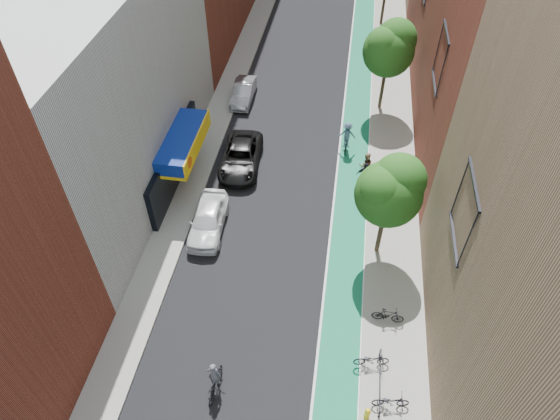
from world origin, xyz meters
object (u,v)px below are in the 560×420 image
at_px(parked_car_silver, 243,92).
at_px(fire_hydrant, 367,413).
at_px(cyclist_lead, 215,381).
at_px(cyclist_lane_mid, 364,180).
at_px(cyclist_lane_near, 365,169).
at_px(parked_car_white, 208,219).
at_px(cyclist_lane_far, 347,138).
at_px(parked_car_black, 241,157).

bearing_deg(parked_car_silver, fire_hydrant, -67.65).
distance_m(cyclist_lead, cyclist_lane_mid, 14.96).
relative_size(cyclist_lane_near, fire_hydrant, 3.01).
relative_size(parked_car_silver, fire_hydrant, 5.67).
bearing_deg(fire_hydrant, cyclist_lead, 176.87).
distance_m(parked_car_white, parked_car_silver, 13.35).
height_order(parked_car_white, parked_car_silver, parked_car_white).
height_order(parked_car_white, fire_hydrant, parked_car_white).
xyz_separation_m(cyclist_lane_near, cyclist_lane_far, (-1.30, 3.06, 0.00)).
relative_size(parked_car_white, cyclist_lane_near, 2.07).
height_order(cyclist_lane_near, cyclist_lane_mid, cyclist_lane_near).
relative_size(cyclist_lane_near, cyclist_lane_mid, 1.00).
bearing_deg(cyclist_lane_mid, fire_hydrant, 98.58).
bearing_deg(fire_hydrant, cyclist_lane_near, 92.29).
distance_m(parked_car_white, cyclist_lane_near, 10.18).
bearing_deg(fire_hydrant, cyclist_lane_far, 96.00).
distance_m(parked_car_white, cyclist_lane_far, 11.20).
bearing_deg(cyclist_lane_mid, parked_car_silver, -37.40).
xyz_separation_m(parked_car_black, fire_hydrant, (8.52, -15.35, -0.19)).
bearing_deg(fire_hydrant, parked_car_black, 119.04).
height_order(cyclist_lane_mid, fire_hydrant, cyclist_lane_mid).
height_order(parked_car_black, fire_hydrant, parked_car_black).
bearing_deg(parked_car_white, fire_hydrant, -49.40).
height_order(cyclist_lead, fire_hydrant, cyclist_lead).
height_order(cyclist_lane_far, fire_hydrant, cyclist_lane_far).
distance_m(parked_car_white, parked_car_black, 5.81).
height_order(cyclist_lead, cyclist_lane_far, cyclist_lane_far).
xyz_separation_m(parked_car_white, cyclist_lane_far, (7.31, 8.48, 0.19)).
bearing_deg(cyclist_lead, cyclist_lane_far, -101.96).
height_order(parked_car_black, parked_car_silver, parked_car_black).
height_order(cyclist_lane_mid, cyclist_lane_far, cyclist_lane_mid).
bearing_deg(cyclist_lane_mid, cyclist_lane_far, -65.81).
xyz_separation_m(parked_car_silver, cyclist_lane_near, (9.30, -7.91, 0.29)).
bearing_deg(fire_hydrant, parked_car_silver, 113.36).
distance_m(cyclist_lane_near, cyclist_lane_far, 3.33).
xyz_separation_m(parked_car_silver, cyclist_lead, (3.34, -22.56, -0.02)).
bearing_deg(cyclist_lane_near, parked_car_black, -9.28).
bearing_deg(parked_car_black, parked_car_silver, 97.08).
bearing_deg(parked_car_black, cyclist_lane_mid, -12.36).
xyz_separation_m(parked_car_black, cyclist_lane_mid, (7.92, -1.27, 0.16)).
height_order(parked_car_black, cyclist_lane_near, cyclist_lane_near).
distance_m(cyclist_lane_mid, cyclist_lane_far, 4.20).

